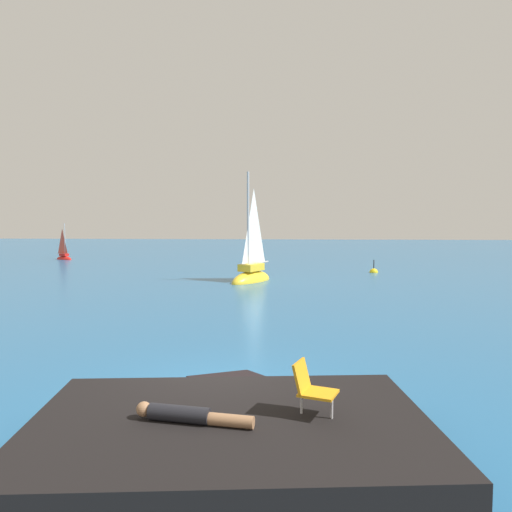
{
  "coord_description": "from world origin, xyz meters",
  "views": [
    {
      "loc": [
        1.46,
        -9.6,
        3.49
      ],
      "look_at": [
        -0.21,
        14.27,
        1.73
      ],
      "focal_mm": 34.33,
      "sensor_mm": 36.0,
      "label": 1
    }
  ],
  "objects_px": {
    "sailboat_near": "(251,275)",
    "person_sunbather": "(188,415)",
    "sailboat_far": "(64,257)",
    "beach_chair": "(311,386)",
    "marker_buoy": "(374,272)"
  },
  "relations": [
    {
      "from": "sailboat_near",
      "to": "sailboat_far",
      "type": "xyz_separation_m",
      "value": [
        -17.88,
        14.4,
        -0.18
      ]
    },
    {
      "from": "beach_chair",
      "to": "sailboat_near",
      "type": "bearing_deg",
      "value": 116.75
    },
    {
      "from": "sailboat_near",
      "to": "person_sunbather",
      "type": "bearing_deg",
      "value": 29.16
    },
    {
      "from": "sailboat_near",
      "to": "beach_chair",
      "type": "distance_m",
      "value": 20.68
    },
    {
      "from": "sailboat_far",
      "to": "person_sunbather",
      "type": "height_order",
      "value": "sailboat_far"
    },
    {
      "from": "person_sunbather",
      "to": "beach_chair",
      "type": "relative_size",
      "value": 2.2
    },
    {
      "from": "person_sunbather",
      "to": "beach_chair",
      "type": "height_order",
      "value": "beach_chair"
    },
    {
      "from": "person_sunbather",
      "to": "marker_buoy",
      "type": "distance_m",
      "value": 27.17
    },
    {
      "from": "sailboat_near",
      "to": "marker_buoy",
      "type": "relative_size",
      "value": 6.02
    },
    {
      "from": "beach_chair",
      "to": "marker_buoy",
      "type": "height_order",
      "value": "beach_chair"
    },
    {
      "from": "sailboat_far",
      "to": "marker_buoy",
      "type": "bearing_deg",
      "value": 7.44
    },
    {
      "from": "sailboat_far",
      "to": "marker_buoy",
      "type": "height_order",
      "value": "sailboat_far"
    },
    {
      "from": "marker_buoy",
      "to": "beach_chair",
      "type": "bearing_deg",
      "value": -101.55
    },
    {
      "from": "sailboat_near",
      "to": "person_sunbather",
      "type": "distance_m",
      "value": 20.94
    },
    {
      "from": "sailboat_near",
      "to": "marker_buoy",
      "type": "xyz_separation_m",
      "value": [
        7.78,
        5.31,
        -0.36
      ]
    }
  ]
}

